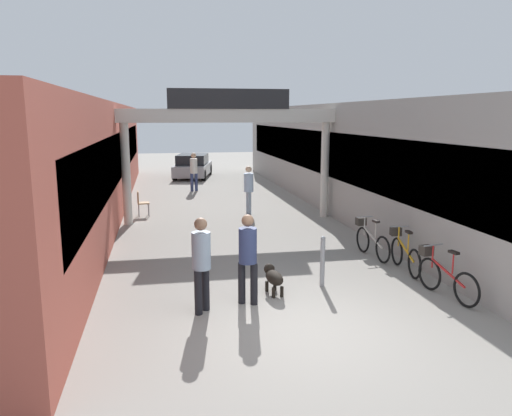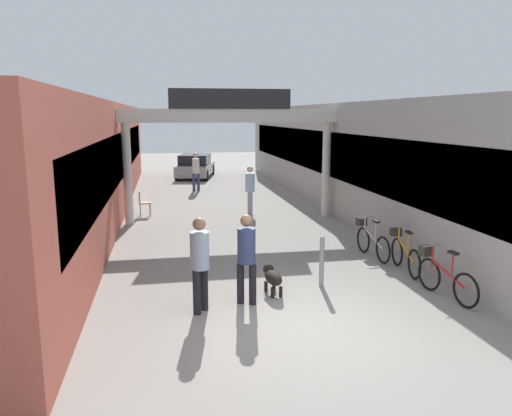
% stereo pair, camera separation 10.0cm
% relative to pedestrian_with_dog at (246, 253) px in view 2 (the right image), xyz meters
% --- Properties ---
extents(ground_plane, '(80.00, 80.00, 0.00)m').
position_rel_pedestrian_with_dog_xyz_m(ground_plane, '(0.71, -1.25, -0.99)').
color(ground_plane, gray).
extents(storefront_left, '(3.00, 26.00, 3.93)m').
position_rel_pedestrian_with_dog_xyz_m(storefront_left, '(-4.39, 9.75, 0.97)').
color(storefront_left, '#B25142').
rests_on(storefront_left, ground_plane).
extents(storefront_right, '(3.00, 26.00, 3.93)m').
position_rel_pedestrian_with_dog_xyz_m(storefront_right, '(5.80, 9.75, 0.97)').
color(storefront_right, '#9E9993').
rests_on(storefront_right, ground_plane).
extents(arcade_sign_gateway, '(7.40, 0.47, 4.36)m').
position_rel_pedestrian_with_dog_xyz_m(arcade_sign_gateway, '(0.71, 7.61, 2.14)').
color(arcade_sign_gateway, beige).
rests_on(arcade_sign_gateway, ground_plane).
extents(pedestrian_with_dog, '(0.45, 0.45, 1.73)m').
position_rel_pedestrian_with_dog_xyz_m(pedestrian_with_dog, '(0.00, 0.00, 0.00)').
color(pedestrian_with_dog, black).
rests_on(pedestrian_with_dog, ground_plane).
extents(pedestrian_companion, '(0.48, 0.48, 1.75)m').
position_rel_pedestrian_with_dog_xyz_m(pedestrian_companion, '(-0.89, -0.25, 0.02)').
color(pedestrian_companion, black).
rests_on(pedestrian_companion, ground_plane).
extents(pedestrian_carrying_crate, '(0.35, 0.38, 1.73)m').
position_rel_pedestrian_with_dog_xyz_m(pedestrian_carrying_crate, '(1.55, 8.65, 0.00)').
color(pedestrian_carrying_crate, '#8C9EB2').
rests_on(pedestrian_carrying_crate, ground_plane).
extents(pedestrian_elderly_walking, '(0.46, 0.46, 1.80)m').
position_rel_pedestrian_with_dog_xyz_m(pedestrian_elderly_walking, '(-0.03, 14.50, 0.04)').
color(pedestrian_elderly_walking, navy).
rests_on(pedestrian_elderly_walking, ground_plane).
extents(dog_on_leash, '(0.37, 0.76, 0.55)m').
position_rel_pedestrian_with_dog_xyz_m(dog_on_leash, '(0.60, 0.47, -0.65)').
color(dog_on_leash, black).
rests_on(dog_on_leash, ground_plane).
extents(bicycle_red_nearest, '(0.48, 1.67, 0.98)m').
position_rel_pedestrian_with_dog_xyz_m(bicycle_red_nearest, '(3.85, -0.33, -0.56)').
color(bicycle_red_nearest, black).
rests_on(bicycle_red_nearest, ground_plane).
extents(bicycle_orange_second, '(0.46, 1.69, 0.98)m').
position_rel_pedestrian_with_dog_xyz_m(bicycle_orange_second, '(3.88, 1.38, -0.56)').
color(bicycle_orange_second, black).
rests_on(bicycle_orange_second, ground_plane).
extents(bicycle_silver_third, '(0.46, 1.69, 0.98)m').
position_rel_pedestrian_with_dog_xyz_m(bicycle_silver_third, '(3.60, 2.60, -0.56)').
color(bicycle_silver_third, black).
rests_on(bicycle_silver_third, ground_plane).
extents(bollard_post_metal, '(0.10, 0.10, 1.07)m').
position_rel_pedestrian_with_dog_xyz_m(bollard_post_metal, '(1.70, 0.69, -0.45)').
color(bollard_post_metal, gray).
rests_on(bollard_post_metal, ground_plane).
extents(cafe_chair_wood_nearer, '(0.43, 0.43, 0.89)m').
position_rel_pedestrian_with_dog_xyz_m(cafe_chair_wood_nearer, '(-2.27, 8.91, -0.45)').
color(cafe_chair_wood_nearer, gray).
rests_on(cafe_chair_wood_nearer, ground_plane).
extents(parked_car_silver, '(2.55, 4.28, 1.33)m').
position_rel_pedestrian_with_dog_xyz_m(parked_car_silver, '(0.26, 19.74, -0.35)').
color(parked_car_silver, '#99999E').
rests_on(parked_car_silver, ground_plane).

